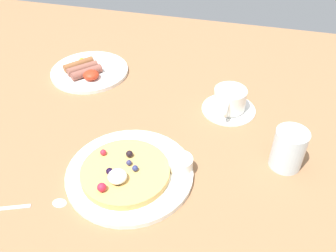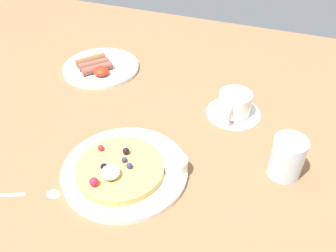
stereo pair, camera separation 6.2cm
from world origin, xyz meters
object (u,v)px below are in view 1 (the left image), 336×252
(breakfast_plate, at_px, (90,71))
(teaspoon, at_px, (36,205))
(pancake_plate, at_px, (130,173))
(coffee_saucer, at_px, (229,109))
(coffee_cup, at_px, (230,99))
(water_glass, at_px, (289,149))
(syrup_ramekin, at_px, (181,163))

(breakfast_plate, bearing_deg, teaspoon, -78.48)
(pancake_plate, bearing_deg, coffee_saucer, 58.23)
(coffee_cup, bearing_deg, teaspoon, -129.23)
(coffee_saucer, relative_size, teaspoon, 0.82)
(teaspoon, xyz_separation_m, water_glass, (0.46, 0.23, 0.04))
(breakfast_plate, relative_size, teaspoon, 1.34)
(pancake_plate, bearing_deg, coffee_cup, 58.10)
(breakfast_plate, relative_size, water_glass, 2.46)
(syrup_ramekin, distance_m, breakfast_plate, 0.47)
(pancake_plate, xyz_separation_m, teaspoon, (-0.15, -0.12, -0.00))
(syrup_ramekin, relative_size, teaspoon, 0.31)
(pancake_plate, bearing_deg, syrup_ramekin, 19.87)
(teaspoon, bearing_deg, coffee_saucer, 50.88)
(coffee_cup, height_order, water_glass, water_glass)
(breakfast_plate, relative_size, coffee_cup, 2.03)
(teaspoon, bearing_deg, syrup_ramekin, 31.77)
(syrup_ramekin, relative_size, coffee_cup, 0.46)
(breakfast_plate, xyz_separation_m, coffee_cup, (0.42, -0.08, 0.03))
(syrup_ramekin, xyz_separation_m, teaspoon, (-0.25, -0.16, -0.02))
(pancake_plate, distance_m, syrup_ramekin, 0.11)
(syrup_ramekin, bearing_deg, coffee_cup, 73.34)
(syrup_ramekin, bearing_deg, water_glass, 19.97)
(syrup_ramekin, height_order, breakfast_plate, syrup_ramekin)
(coffee_saucer, bearing_deg, teaspoon, -129.12)
(coffee_cup, relative_size, water_glass, 1.21)
(breakfast_plate, height_order, water_glass, water_glass)
(coffee_cup, distance_m, water_glass, 0.22)
(coffee_saucer, bearing_deg, syrup_ramekin, -106.58)
(breakfast_plate, relative_size, coffee_saucer, 1.64)
(syrup_ramekin, distance_m, coffee_cup, 0.25)
(pancake_plate, height_order, coffee_cup, coffee_cup)
(syrup_ramekin, height_order, coffee_saucer, syrup_ramekin)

